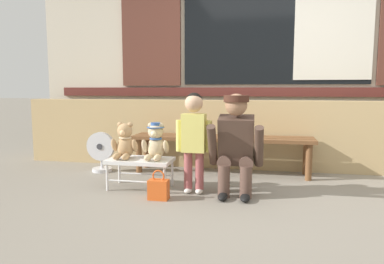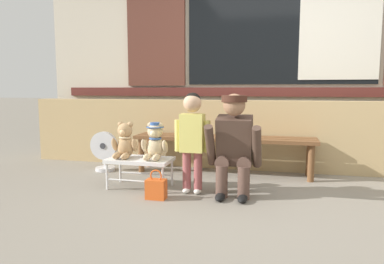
{
  "view_description": "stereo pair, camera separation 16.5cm",
  "coord_description": "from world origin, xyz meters",
  "px_view_note": "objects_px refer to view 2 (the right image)",
  "views": [
    {
      "loc": [
        -0.11,
        -3.06,
        1.0
      ],
      "look_at": [
        -0.83,
        0.52,
        0.55
      ],
      "focal_mm": 33.46,
      "sensor_mm": 36.0,
      "label": 1
    },
    {
      "loc": [
        0.05,
        -3.03,
        1.0
      ],
      "look_at": [
        -0.83,
        0.52,
        0.55
      ],
      "focal_mm": 33.46,
      "sensor_mm": 36.0,
      "label": 2
    }
  ],
  "objects_px": {
    "teddy_bear_with_hat": "(155,142)",
    "child_standing": "(192,132)",
    "wooden_bench_long": "(223,142)",
    "handbag_on_ground": "(156,189)",
    "adult_crouching": "(235,145)",
    "small_display_bench": "(140,162)",
    "teddy_bear_plain": "(125,142)",
    "floor_fan": "(104,151)"
  },
  "relations": [
    {
      "from": "teddy_bear_with_hat",
      "to": "child_standing",
      "type": "bearing_deg",
      "value": -8.19
    },
    {
      "from": "wooden_bench_long",
      "to": "handbag_on_ground",
      "type": "bearing_deg",
      "value": -111.36
    },
    {
      "from": "teddy_bear_with_hat",
      "to": "adult_crouching",
      "type": "distance_m",
      "value": 0.81
    },
    {
      "from": "child_standing",
      "to": "small_display_bench",
      "type": "bearing_deg",
      "value": 174.36
    },
    {
      "from": "wooden_bench_long",
      "to": "small_display_bench",
      "type": "xyz_separation_m",
      "value": [
        -0.72,
        -0.79,
        -0.11
      ]
    },
    {
      "from": "small_display_bench",
      "to": "teddy_bear_plain",
      "type": "bearing_deg",
      "value": 179.49
    },
    {
      "from": "teddy_bear_with_hat",
      "to": "handbag_on_ground",
      "type": "relative_size",
      "value": 1.34
    },
    {
      "from": "wooden_bench_long",
      "to": "child_standing",
      "type": "xyz_separation_m",
      "value": [
        -0.16,
        -0.85,
        0.22
      ]
    },
    {
      "from": "adult_crouching",
      "to": "handbag_on_ground",
      "type": "height_order",
      "value": "adult_crouching"
    },
    {
      "from": "wooden_bench_long",
      "to": "teddy_bear_with_hat",
      "type": "height_order",
      "value": "teddy_bear_with_hat"
    },
    {
      "from": "adult_crouching",
      "to": "teddy_bear_plain",
      "type": "bearing_deg",
      "value": 177.15
    },
    {
      "from": "wooden_bench_long",
      "to": "adult_crouching",
      "type": "distance_m",
      "value": 0.89
    },
    {
      "from": "child_standing",
      "to": "wooden_bench_long",
      "type": "bearing_deg",
      "value": 79.09
    },
    {
      "from": "small_display_bench",
      "to": "child_standing",
      "type": "distance_m",
      "value": 0.65
    },
    {
      "from": "adult_crouching",
      "to": "floor_fan",
      "type": "relative_size",
      "value": 1.98
    },
    {
      "from": "teddy_bear_with_hat",
      "to": "child_standing",
      "type": "distance_m",
      "value": 0.42
    },
    {
      "from": "wooden_bench_long",
      "to": "small_display_bench",
      "type": "distance_m",
      "value": 1.07
    },
    {
      "from": "teddy_bear_plain",
      "to": "floor_fan",
      "type": "bearing_deg",
      "value": 132.77
    },
    {
      "from": "teddy_bear_with_hat",
      "to": "floor_fan",
      "type": "bearing_deg",
      "value": 145.78
    },
    {
      "from": "small_display_bench",
      "to": "child_standing",
      "type": "xyz_separation_m",
      "value": [
        0.56,
        -0.05,
        0.33
      ]
    },
    {
      "from": "teddy_bear_plain",
      "to": "adult_crouching",
      "type": "bearing_deg",
      "value": -2.85
    },
    {
      "from": "wooden_bench_long",
      "to": "teddy_bear_plain",
      "type": "relative_size",
      "value": 5.78
    },
    {
      "from": "handbag_on_ground",
      "to": "teddy_bear_with_hat",
      "type": "bearing_deg",
      "value": 111.06
    },
    {
      "from": "wooden_bench_long",
      "to": "handbag_on_ground",
      "type": "distance_m",
      "value": 1.23
    },
    {
      "from": "wooden_bench_long",
      "to": "handbag_on_ground",
      "type": "height_order",
      "value": "wooden_bench_long"
    },
    {
      "from": "wooden_bench_long",
      "to": "teddy_bear_plain",
      "type": "distance_m",
      "value": 1.19
    },
    {
      "from": "child_standing",
      "to": "floor_fan",
      "type": "xyz_separation_m",
      "value": [
        -1.26,
        0.65,
        -0.35
      ]
    },
    {
      "from": "small_display_bench",
      "to": "handbag_on_ground",
      "type": "distance_m",
      "value": 0.46
    },
    {
      "from": "handbag_on_ground",
      "to": "floor_fan",
      "type": "distance_m",
      "value": 1.35
    },
    {
      "from": "teddy_bear_with_hat",
      "to": "adult_crouching",
      "type": "xyz_separation_m",
      "value": [
        0.8,
        -0.06,
        0.01
      ]
    },
    {
      "from": "handbag_on_ground",
      "to": "floor_fan",
      "type": "relative_size",
      "value": 0.57
    },
    {
      "from": "teddy_bear_plain",
      "to": "handbag_on_ground",
      "type": "relative_size",
      "value": 1.34
    },
    {
      "from": "floor_fan",
      "to": "adult_crouching",
      "type": "bearing_deg",
      "value": -21.14
    },
    {
      "from": "adult_crouching",
      "to": "child_standing",
      "type": "bearing_deg",
      "value": -179.95
    },
    {
      "from": "teddy_bear_plain",
      "to": "teddy_bear_with_hat",
      "type": "bearing_deg",
      "value": 0.13
    },
    {
      "from": "wooden_bench_long",
      "to": "teddy_bear_with_hat",
      "type": "bearing_deg",
      "value": -125.33
    },
    {
      "from": "teddy_bear_with_hat",
      "to": "teddy_bear_plain",
      "type": "bearing_deg",
      "value": -179.87
    },
    {
      "from": "child_standing",
      "to": "adult_crouching",
      "type": "height_order",
      "value": "child_standing"
    },
    {
      "from": "teddy_bear_plain",
      "to": "wooden_bench_long",
      "type": "bearing_deg",
      "value": 41.93
    },
    {
      "from": "floor_fan",
      "to": "teddy_bear_plain",
      "type": "bearing_deg",
      "value": -47.23
    },
    {
      "from": "wooden_bench_long",
      "to": "teddy_bear_plain",
      "type": "xyz_separation_m",
      "value": [
        -0.88,
        -0.79,
        0.09
      ]
    },
    {
      "from": "wooden_bench_long",
      "to": "adult_crouching",
      "type": "relative_size",
      "value": 2.21
    }
  ]
}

